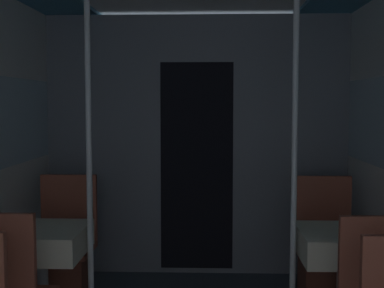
% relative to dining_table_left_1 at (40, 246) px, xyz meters
% --- Properties ---
extents(bulkhead_far, '(2.66, 0.09, 2.29)m').
position_rel_dining_table_left_1_xyz_m(bulkhead_far, '(0.98, 1.38, 0.54)').
color(bulkhead_far, slate).
rests_on(bulkhead_far, ground_plane).
extents(dining_table_left_1, '(0.59, 0.59, 0.72)m').
position_rel_dining_table_left_1_xyz_m(dining_table_left_1, '(0.00, 0.00, 0.00)').
color(dining_table_left_1, '#4C4C51').
rests_on(dining_table_left_1, ground_plane).
extents(chair_left_far_1, '(0.44, 0.44, 0.97)m').
position_rel_dining_table_left_1_xyz_m(chair_left_far_1, '(-0.00, 0.55, -0.31)').
color(chair_left_far_1, brown).
rests_on(chair_left_far_1, ground_plane).
extents(support_pole_left_1, '(0.04, 0.04, 2.29)m').
position_rel_dining_table_left_1_xyz_m(support_pole_left_1, '(0.33, -0.00, 0.55)').
color(support_pole_left_1, silver).
rests_on(support_pole_left_1, ground_plane).
extents(dining_table_right_1, '(0.59, 0.59, 0.72)m').
position_rel_dining_table_left_1_xyz_m(dining_table_right_1, '(1.96, 0.00, 0.00)').
color(dining_table_right_1, '#4C4C51').
rests_on(dining_table_right_1, ground_plane).
extents(chair_right_far_1, '(0.44, 0.44, 0.97)m').
position_rel_dining_table_left_1_xyz_m(chair_right_far_1, '(1.96, 0.55, -0.31)').
color(chair_right_far_1, brown).
rests_on(chair_right_far_1, ground_plane).
extents(support_pole_right_1, '(0.04, 0.04, 2.29)m').
position_rel_dining_table_left_1_xyz_m(support_pole_right_1, '(1.63, -0.00, 0.55)').
color(support_pole_right_1, silver).
rests_on(support_pole_right_1, ground_plane).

